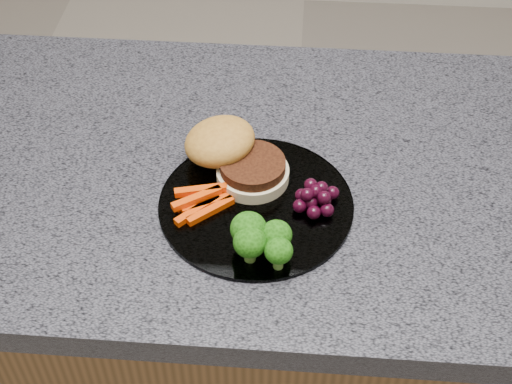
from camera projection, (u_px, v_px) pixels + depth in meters
The scene contains 7 objects.
island_cabinet at pixel (285, 349), 1.34m from camera, with size 1.20×0.60×0.86m, color brown.
countertop at pixel (294, 178), 1.02m from camera, with size 1.20×0.60×0.04m, color #504F5A.
plate at pixel (256, 204), 0.95m from camera, with size 0.26×0.26×0.01m, color white.
burger at pixel (231, 154), 0.98m from camera, with size 0.18×0.16×0.05m.
carrot_sticks at pixel (202, 202), 0.94m from camera, with size 0.08×0.08×0.02m.
broccoli at pixel (260, 238), 0.86m from camera, with size 0.08×0.07×0.05m.
grape_bunch at pixel (316, 198), 0.93m from camera, with size 0.06×0.06×0.03m.
Camera 1 is at (0.00, -0.73, 1.59)m, focal length 50.00 mm.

